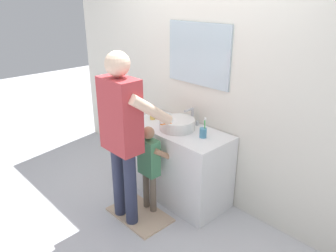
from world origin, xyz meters
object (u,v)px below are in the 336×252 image
Objects in this scene: soap_bottle at (152,113)px; toothbrush_cup at (203,132)px; child_toddler at (150,162)px; adult_parent at (123,126)px.

toothbrush_cup is at bearing 2.45° from soap_bottle.
soap_bottle is at bearing 135.56° from child_toddler.
child_toddler is at bearing -44.44° from soap_bottle.
adult_parent is at bearing -118.90° from toothbrush_cup.
toothbrush_cup is 0.60m from child_toddler.
toothbrush_cup reaches higher than soap_bottle.
soap_bottle is at bearing -177.55° from toothbrush_cup.
toothbrush_cup is 0.12× the size of adult_parent.
toothbrush_cup is 0.22× the size of child_toddler.
child_toddler is (-0.32, -0.42, -0.29)m from toothbrush_cup.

